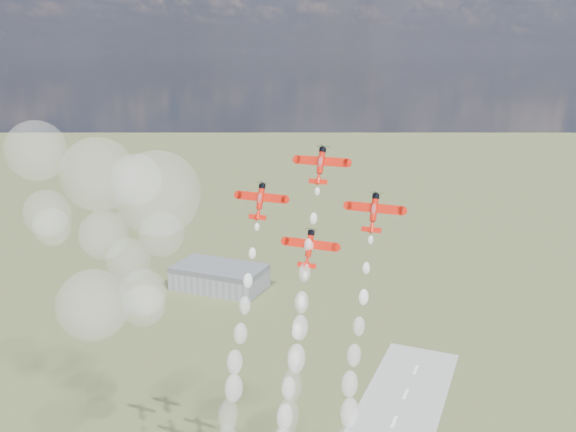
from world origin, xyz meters
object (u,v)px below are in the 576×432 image
(plane_lead, at_px, (321,164))
(plane_right, at_px, (374,212))
(hangar, at_px, (220,277))
(plane_slot, at_px, (309,248))
(plane_left, at_px, (260,200))

(plane_lead, bearing_deg, plane_right, -14.37)
(hangar, relative_size, plane_slot, 4.50)
(hangar, bearing_deg, plane_lead, -54.66)
(hangar, xyz_separation_m, plane_slot, (116.92, -171.22, 83.59))
(hangar, relative_size, plane_left, 4.50)
(hangar, distance_m, plane_lead, 225.38)
(hangar, relative_size, plane_lead, 4.50)
(hangar, xyz_separation_m, plane_left, (104.56, -168.05, 91.64))
(plane_right, bearing_deg, hangar, 127.57)
(plane_left, relative_size, plane_right, 1.00)
(plane_slot, bearing_deg, plane_lead, 90.00)
(plane_left, xyz_separation_m, plane_slot, (12.36, -3.17, -8.05))
(plane_lead, bearing_deg, plane_left, -165.63)
(hangar, xyz_separation_m, plane_lead, (116.92, -164.89, 99.70))
(hangar, bearing_deg, plane_left, -58.11)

